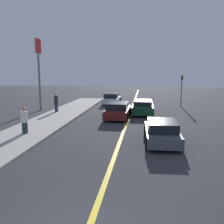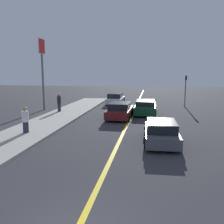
% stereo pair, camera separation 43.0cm
% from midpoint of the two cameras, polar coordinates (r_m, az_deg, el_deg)
% --- Properties ---
extents(road_center_line, '(0.20, 60.00, 0.01)m').
position_cam_midpoint_polar(road_center_line, '(23.16, 3.54, -0.43)').
color(road_center_line, gold).
rests_on(road_center_line, ground_plane).
extents(sidewalk_left, '(3.41, 29.43, 0.15)m').
position_cam_midpoint_polar(sidewalk_left, '(21.24, -13.44, -1.37)').
color(sidewalk_left, '#ADA89E').
rests_on(sidewalk_left, ground_plane).
extents(car_near_right_lane, '(1.97, 4.28, 1.24)m').
position_cam_midpoint_polar(car_near_right_lane, '(14.06, 10.44, -4.47)').
color(car_near_right_lane, '#4C5156').
rests_on(car_near_right_lane, ground_plane).
extents(car_ahead_center, '(2.05, 4.49, 1.35)m').
position_cam_midpoint_polar(car_ahead_center, '(20.93, 0.78, 0.35)').
color(car_ahead_center, maroon).
rests_on(car_ahead_center, ground_plane).
extents(car_far_distant, '(2.01, 4.70, 1.28)m').
position_cam_midpoint_polar(car_far_distant, '(23.28, 6.52, 1.14)').
color(car_far_distant, '#144728').
rests_on(car_far_distant, ground_plane).
extents(car_parked_left_lot, '(1.97, 4.15, 1.32)m').
position_cam_midpoint_polar(car_parked_left_lot, '(30.03, -0.46, 3.03)').
color(car_parked_left_lot, silver).
rests_on(car_parked_left_lot, ground_plane).
extents(pedestrian_mid_group, '(0.41, 0.41, 1.62)m').
position_cam_midpoint_polar(pedestrian_mid_group, '(16.25, -20.11, -1.81)').
color(pedestrian_mid_group, '#282D3D').
rests_on(pedestrian_mid_group, sidewalk_left).
extents(pedestrian_far_standing, '(0.35, 0.35, 1.70)m').
position_cam_midpoint_polar(pedestrian_far_standing, '(24.07, -13.15, 2.10)').
color(pedestrian_far_standing, '#282D3D').
rests_on(pedestrian_far_standing, sidewalk_left).
extents(traffic_light, '(0.18, 0.40, 3.50)m').
position_cam_midpoint_polar(traffic_light, '(28.88, 15.20, 5.55)').
color(traffic_light, slate).
rests_on(traffic_light, ground_plane).
extents(roadside_sign, '(0.20, 1.39, 7.09)m').
position_cam_midpoint_polar(roadside_sign, '(26.16, -16.93, 11.37)').
color(roadside_sign, slate).
rests_on(roadside_sign, ground_plane).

